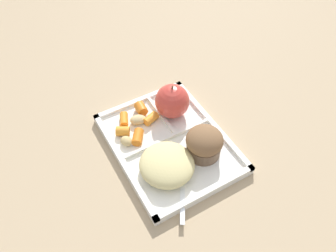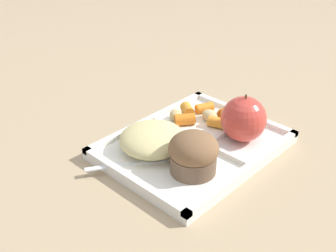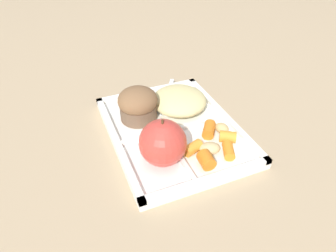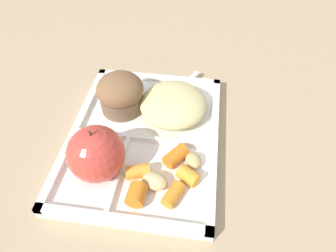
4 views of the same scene
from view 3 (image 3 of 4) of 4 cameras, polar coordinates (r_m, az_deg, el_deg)
ground at (r=0.59m, az=0.93°, el=-1.48°), size 6.00×6.00×0.00m
lunch_tray at (r=0.59m, az=0.95°, el=-0.96°), size 0.30×0.23×0.02m
green_apple at (r=0.49m, az=-1.01°, el=-3.20°), size 0.08×0.08×0.09m
bran_muffin at (r=0.60m, az=-5.71°, el=4.10°), size 0.08×0.08×0.07m
carrot_slice_tilted at (r=0.51m, az=7.26°, el=-6.40°), size 0.03×0.03×0.02m
carrot_slice_center at (r=0.53m, az=11.40°, el=-4.59°), size 0.04×0.03×0.02m
carrot_slice_edge at (r=0.53m, az=4.73°, el=-4.18°), size 0.03×0.04×0.02m
carrot_slice_diagonal at (r=0.57m, az=7.77°, el=-0.69°), size 0.04×0.04×0.02m
carrot_slice_back at (r=0.56m, az=11.24°, el=-2.02°), size 0.03×0.04×0.02m
potato_chunk_golden at (r=0.58m, az=10.17°, el=-0.39°), size 0.03×0.03×0.02m
potato_chunk_wedge at (r=0.53m, az=7.91°, el=-4.22°), size 0.04×0.04×0.02m
egg_noodle_pile at (r=0.63m, az=2.16°, el=4.87°), size 0.11×0.11×0.04m
meatball_side at (r=0.65m, az=1.14°, el=5.45°), size 0.03×0.03×0.03m
meatball_back at (r=0.63m, az=3.39°, el=4.77°), size 0.04×0.04×0.04m
meatball_front at (r=0.64m, az=2.18°, el=5.22°), size 0.04×0.04×0.04m
meatball_center at (r=0.61m, az=3.33°, el=3.68°), size 0.04×0.04×0.04m
plastic_fork at (r=0.67m, az=-0.25°, el=5.31°), size 0.14×0.09×0.00m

